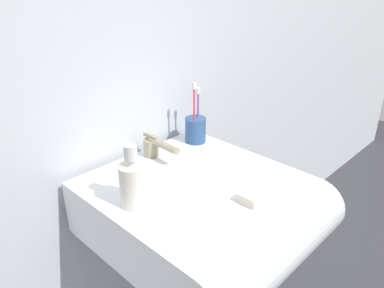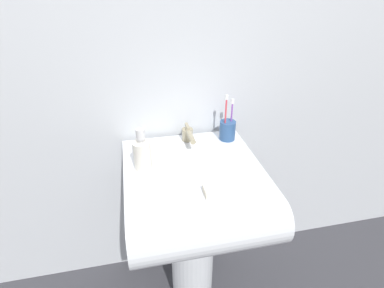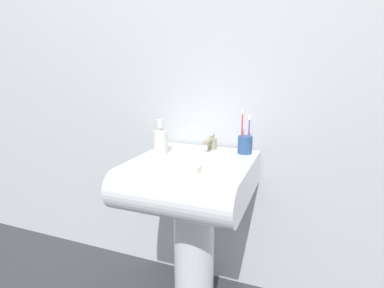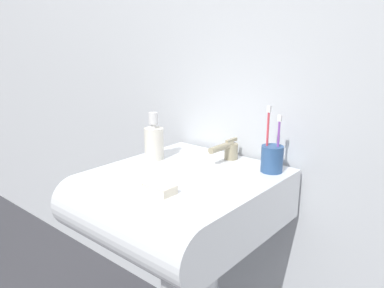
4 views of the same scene
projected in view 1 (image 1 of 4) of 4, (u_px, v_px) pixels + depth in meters
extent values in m
cube|color=silver|center=(117.00, 17.00, 1.04)|extent=(5.00, 0.05, 2.40)
cube|color=white|center=(193.00, 205.00, 1.07)|extent=(0.52, 0.50, 0.16)
cylinder|color=white|center=(267.00, 247.00, 0.91)|extent=(0.52, 0.16, 0.16)
cylinder|color=tan|center=(151.00, 148.00, 1.16)|extent=(0.05, 0.05, 0.05)
cylinder|color=tan|center=(164.00, 145.00, 1.11)|extent=(0.02, 0.12, 0.02)
cube|color=tan|center=(151.00, 136.00, 1.14)|extent=(0.01, 0.06, 0.01)
cylinder|color=#2D5184|center=(195.00, 130.00, 1.25)|extent=(0.07, 0.07, 0.08)
cylinder|color=#D83F4C|center=(194.00, 115.00, 1.21)|extent=(0.01, 0.01, 0.17)
cube|color=white|center=(194.00, 86.00, 1.17)|extent=(0.01, 0.01, 0.02)
cylinder|color=purple|center=(198.00, 115.00, 1.24)|extent=(0.01, 0.01, 0.15)
cube|color=white|center=(198.00, 91.00, 1.20)|extent=(0.01, 0.01, 0.02)
cylinder|color=silver|center=(133.00, 185.00, 0.91)|extent=(0.07, 0.07, 0.11)
cylinder|color=silver|center=(131.00, 163.00, 0.88)|extent=(0.02, 0.02, 0.01)
cylinder|color=silver|center=(130.00, 152.00, 0.87)|extent=(0.03, 0.03, 0.04)
cube|color=silver|center=(255.00, 195.00, 0.95)|extent=(0.09, 0.05, 0.02)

